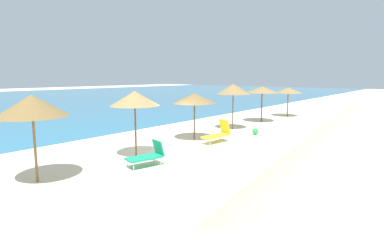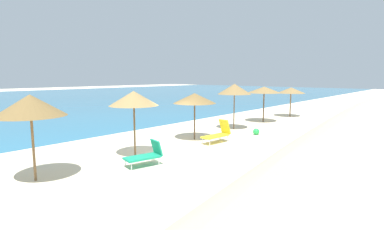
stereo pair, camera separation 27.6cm
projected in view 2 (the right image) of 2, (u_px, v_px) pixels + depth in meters
name	position (u px, v px, depth m)	size (l,w,h in m)	color
ground_plane	(175.00, 150.00, 13.49)	(160.00, 160.00, 0.00)	beige
beach_umbrella_2	(30.00, 105.00, 9.21)	(2.17, 2.17, 2.81)	brown
beach_umbrella_3	(134.00, 98.00, 12.12)	(2.05, 2.05, 2.77)	brown
beach_umbrella_4	(195.00, 98.00, 15.44)	(2.27, 2.27, 2.49)	brown
beach_umbrella_5	(234.00, 89.00, 18.47)	(2.14, 2.14, 2.90)	brown
beach_umbrella_6	(264.00, 90.00, 21.41)	(2.44, 2.44, 2.62)	brown
beach_umbrella_7	(291.00, 90.00, 24.32)	(2.28, 2.28, 2.45)	brown
lounge_chair_0	(146.00, 155.00, 11.12)	(1.50, 0.96, 0.94)	#199972
lounge_chair_1	(218.00, 133.00, 14.97)	(1.75, 0.74, 1.14)	yellow
beach_ball	(256.00, 132.00, 16.95)	(0.37, 0.37, 0.37)	green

